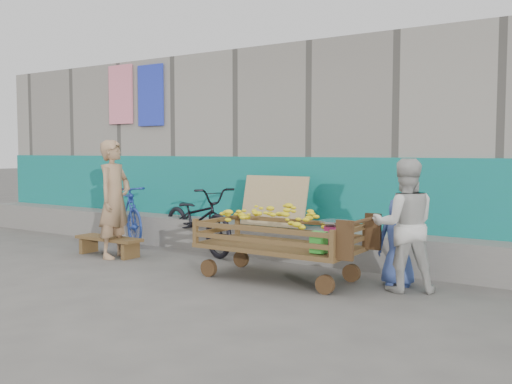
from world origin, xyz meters
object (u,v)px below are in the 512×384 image
Objects in this scene: bench at (109,242)px; vendor_man at (114,199)px; woman at (404,225)px; bicycle_blue at (124,213)px; child at (399,242)px; banana_cart at (276,229)px; bicycle_dark at (197,219)px.

vendor_man is (0.18, -0.04, 0.62)m from bench.
woman is 4.87m from bicycle_blue.
child is at bearing -93.22° from vendor_man.
woman is 0.87× the size of bicycle_blue.
vendor_man is at bearing -178.13° from banana_cart.
bicycle_blue reaches higher than banana_cart.
child is 4.72m from bicycle_blue.
bicycle_dark is 1.14× the size of bicycle_blue.
child is at bearing 19.39° from banana_cart.
vendor_man reaches higher than child.
vendor_man reaches higher than woman.
banana_cart is at bearing -79.51° from bicycle_blue.
woman is at bearing 10.23° from banana_cart.
bicycle_dark reaches higher than banana_cart.
child is 3.20m from bicycle_dark.
woman is 0.76× the size of bicycle_dark.
bicycle_dark is (-3.30, 0.61, -0.22)m from woman.
bench is 4.22m from woman.
banana_cart is 1.38m from child.
bench is at bearing 64.73° from vendor_man.
bench is at bearing 157.25° from bicycle_dark.
woman reaches higher than banana_cart.
vendor_man reaches higher than bicycle_blue.
banana_cart is 1.22× the size of vendor_man.
banana_cart is 1.45m from woman.
banana_cart is at bearing 0.83° from bench.
vendor_man is 1.01× the size of bicycle_blue.
banana_cart is at bearing -99.31° from vendor_man.
bicycle_blue is at bearing -36.06° from woman.
vendor_man is 4.02m from woman.
bicycle_blue is (-4.70, 0.41, -0.00)m from child.
bicycle_dark is (-3.18, 0.41, -0.00)m from child.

